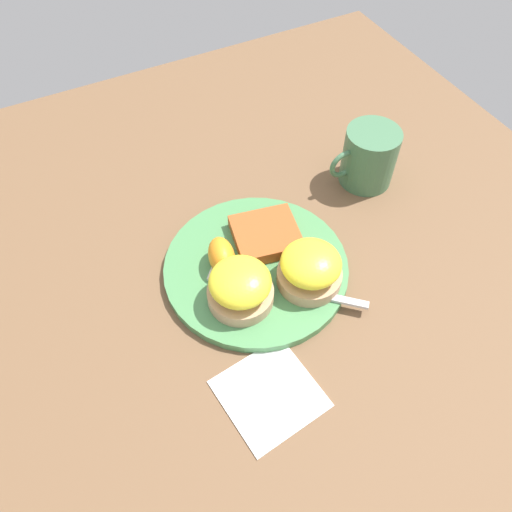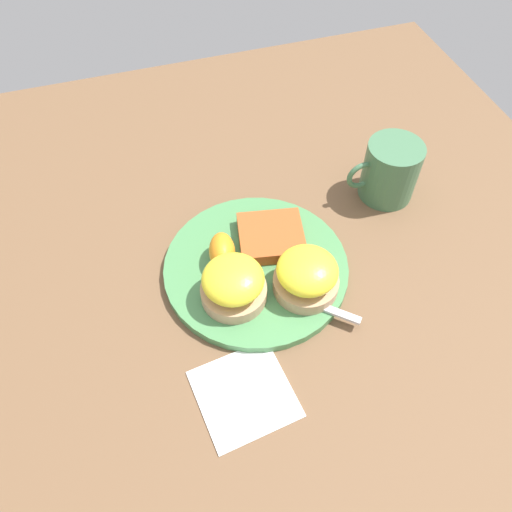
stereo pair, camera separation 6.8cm
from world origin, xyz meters
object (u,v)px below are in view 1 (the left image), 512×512
Objects in this scene: sandwich_benedict_left at (240,287)px; hashbrown_patty at (266,235)px; sandwich_benedict_right at (310,268)px; cup at (368,157)px; orange_wedge at (222,256)px; fork at (275,285)px.

hashbrown_patty is (-0.08, -0.07, -0.02)m from sandwich_benedict_left.
hashbrown_patty is at bearing -78.75° from sandwich_benedict_right.
cup reaches higher than sandwich_benedict_right.
sandwich_benedict_right is 0.09m from hashbrown_patty.
sandwich_benedict_right is 0.76× the size of cup.
cup is (-0.19, -0.14, 0.00)m from sandwich_benedict_right.
cup is at bearing -156.35° from sandwich_benedict_left.
orange_wedge is at bearing 10.77° from hashbrown_patty.
hashbrown_patty is at bearing 13.55° from cup.
sandwich_benedict_left reaches higher than orange_wedge.
sandwich_benedict_right is at bearing 36.54° from cup.
cup reaches higher than hashbrown_patty.
hashbrown_patty is at bearing -135.93° from sandwich_benedict_left.
hashbrown_patty is 0.52× the size of fork.
fork is (0.03, 0.08, -0.01)m from hashbrown_patty.
sandwich_benedict_left is 1.00× the size of sandwich_benedict_right.
fork is at bearing 71.05° from hashbrown_patty.
cup is (-0.24, -0.13, 0.03)m from fork.
cup is at bearing -151.29° from fork.
sandwich_benedict_left reaches higher than fork.
orange_wedge is (0.09, -0.08, -0.01)m from sandwich_benedict_right.
sandwich_benedict_right is at bearing 141.07° from orange_wedge.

